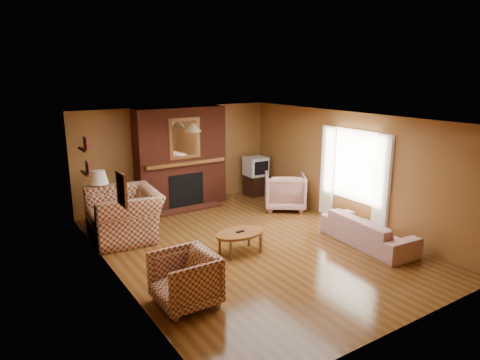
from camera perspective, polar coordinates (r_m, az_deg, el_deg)
floor at (r=8.18m, az=1.45°, el=-8.78°), size 6.50×6.50×0.00m
ceiling at (r=7.57m, az=1.57°, el=8.19°), size 6.50×6.50×0.00m
wall_back at (r=10.57m, az=-8.48°, el=3.17°), size 6.50×0.00×6.50m
wall_front at (r=5.55m, az=20.93°, el=-7.81°), size 6.50×0.00×6.50m
wall_left at (r=6.76m, az=-16.33°, el=-3.53°), size 0.00×6.50×6.50m
wall_right at (r=9.39m, az=14.23°, el=1.51°), size 0.00×6.50×6.50m
fireplace at (r=10.33m, az=-7.86°, el=2.85°), size 2.20×0.82×2.40m
window_right at (r=9.24m, az=14.89°, el=0.80°), size 0.10×1.85×2.00m
bookshelf at (r=8.46m, az=-19.92°, el=2.95°), size 0.09×0.55×0.71m
botanical_print at (r=6.39m, az=-15.48°, el=-1.20°), size 0.05×0.40×0.50m
pendant_light at (r=9.59m, az=-6.27°, el=6.98°), size 0.36×0.36×0.48m
plaid_loveseat at (r=8.72m, az=-15.19°, el=-4.46°), size 1.41×1.58×0.95m
plaid_armchair at (r=6.17m, az=-7.36°, el=-13.00°), size 0.84×0.82×0.77m
floral_sofa at (r=8.49m, az=16.68°, el=-6.50°), size 0.89×1.96×0.56m
floral_armchair at (r=10.27m, az=5.99°, el=-1.47°), size 1.30×1.31×0.87m
coffee_table at (r=7.75m, az=0.02°, el=-7.28°), size 0.95×0.59×0.42m
side_table at (r=9.39m, az=-17.97°, el=-4.47°), size 0.49×0.49×0.60m
table_lamp at (r=9.20m, az=-18.28°, el=-0.55°), size 0.40×0.40×0.65m
tv_stand at (r=11.38m, az=2.08°, el=-0.69°), size 0.53×0.49×0.54m
crt_tv at (r=11.26m, az=2.12°, el=1.84°), size 0.55×0.55×0.49m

